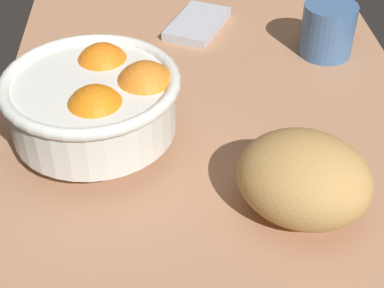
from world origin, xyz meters
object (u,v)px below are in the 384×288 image
(napkin_folded, at_px, (199,24))
(mug, at_px, (329,29))
(bread_loaf, at_px, (304,178))
(fruit_bowl, at_px, (99,100))

(napkin_folded, height_order, mug, mug)
(napkin_folded, bearing_deg, mug, -116.07)
(bread_loaf, xyz_separation_m, napkin_folded, (0.46, 0.08, -0.04))
(bread_loaf, bearing_deg, fruit_bowl, 59.46)
(fruit_bowl, bearing_deg, bread_loaf, -120.54)
(fruit_bowl, height_order, bread_loaf, fruit_bowl)
(napkin_folded, bearing_deg, fruit_bowl, 153.87)
(fruit_bowl, xyz_separation_m, bread_loaf, (-0.14, -0.24, -0.02))
(bread_loaf, height_order, mug, bread_loaf)
(fruit_bowl, bearing_deg, napkin_folded, -26.13)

